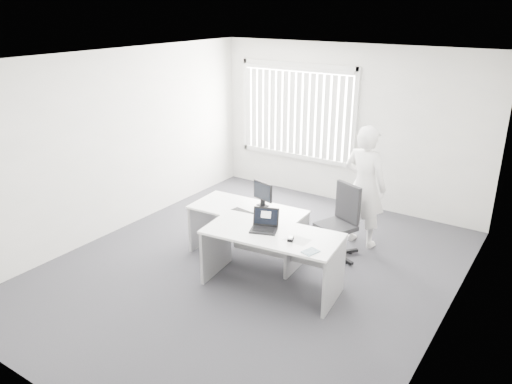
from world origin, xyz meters
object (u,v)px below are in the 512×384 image
Objects in this scene: desk_near at (272,248)px; laptop at (264,222)px; desk_far at (248,222)px; person at (365,186)px; office_chair at (338,234)px; monitor at (263,194)px.

laptop reaches higher than desk_near.
desk_far is 0.92m from laptop.
person is 5.59× the size of laptop.
monitor is at bearing -129.55° from office_chair.
monitor reaches higher than desk_far.
monitor reaches higher than laptop.
desk_far is at bearing -123.95° from office_chair.
office_chair reaches higher than desk_near.
laptop is at bearing -86.57° from office_chair.
desk_near is 0.92m from desk_far.
laptop is at bearing -42.84° from monitor.
person is at bearing 43.49° from desk_far.
desk_far is 0.45m from monitor.
person is at bearing 52.58° from laptop.
office_chair is at bearing 30.20° from desk_far.
desk_near is 1.03m from monitor.
desk_near is 1.67× the size of office_chair.
desk_near is 1.31m from office_chair.
office_chair is 2.99× the size of monitor.
laptop reaches higher than desk_far.
office_chair is (1.07, 0.71, -0.19)m from desk_far.
laptop is 0.92m from monitor.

